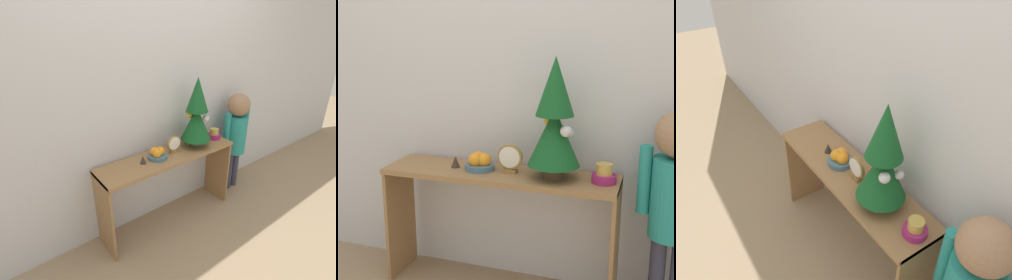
{
  "view_description": "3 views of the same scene",
  "coord_description": "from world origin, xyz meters",
  "views": [
    {
      "loc": [
        -1.2,
        -1.4,
        1.72
      ],
      "look_at": [
        -0.0,
        0.17,
        0.82
      ],
      "focal_mm": 28.0,
      "sensor_mm": 36.0,
      "label": 1
    },
    {
      "loc": [
        0.81,
        -2.08,
        1.46
      ],
      "look_at": [
        0.03,
        0.19,
        0.86
      ],
      "focal_mm": 50.0,
      "sensor_mm": 36.0,
      "label": 2
    },
    {
      "loc": [
        1.24,
        -0.7,
        2.0
      ],
      "look_at": [
        -0.04,
        0.15,
        0.91
      ],
      "focal_mm": 35.0,
      "sensor_mm": 36.0,
      "label": 3
    }
  ],
  "objects": [
    {
      "name": "back_wall",
      "position": [
        0.0,
        0.37,
        1.25
      ],
      "size": [
        7.0,
        0.05,
        2.5
      ],
      "primitive_type": "cube",
      "color": "silver",
      "rests_on": "ground_plane"
    },
    {
      "name": "console_table",
      "position": [
        0.0,
        0.16,
        0.54
      ],
      "size": [
        1.27,
        0.33,
        0.69
      ],
      "color": "olive",
      "rests_on": "ground_plane"
    },
    {
      "name": "singing_bowl",
      "position": [
        0.55,
        0.17,
        0.72
      ],
      "size": [
        0.12,
        0.12,
        0.1
      ],
      "color": "#9E2366",
      "rests_on": "console_table"
    },
    {
      "name": "figurine",
      "position": [
        -0.26,
        0.17,
        0.72
      ],
      "size": [
        0.05,
        0.05,
        0.07
      ],
      "color": "#382D23",
      "rests_on": "console_table"
    },
    {
      "name": "fruit_bowl",
      "position": [
        -0.12,
        0.17,
        0.73
      ],
      "size": [
        0.16,
        0.16,
        0.1
      ],
      "color": "#476B84",
      "rests_on": "console_table"
    },
    {
      "name": "ground_plane",
      "position": [
        0.0,
        0.0,
        0.0
      ],
      "size": [
        12.0,
        12.0,
        0.0
      ],
      "primitive_type": "plane",
      "color": "#997F60"
    },
    {
      "name": "mini_tree",
      "position": [
        0.3,
        0.16,
        0.99
      ],
      "size": [
        0.27,
        0.27,
        0.62
      ],
      "color": "#4C3828",
      "rests_on": "console_table"
    },
    {
      "name": "desk_clock",
      "position": [
        0.06,
        0.17,
        0.76
      ],
      "size": [
        0.14,
        0.04,
        0.16
      ],
      "color": "olive",
      "rests_on": "console_table"
    },
    {
      "name": "child_figure",
      "position": [
        0.89,
        0.18,
        0.69
      ],
      "size": [
        0.35,
        0.23,
        1.07
      ],
      "color": "#38384C",
      "rests_on": "ground_plane"
    }
  ]
}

